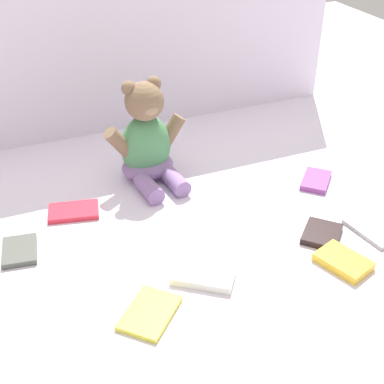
% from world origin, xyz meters
% --- Properties ---
extents(ground_plane, '(3.20, 3.20, 0.00)m').
position_xyz_m(ground_plane, '(0.00, 0.00, 0.00)').
color(ground_plane, silver).
extents(backdrop_drape, '(1.42, 0.03, 0.60)m').
position_xyz_m(backdrop_drape, '(0.00, 0.49, 0.30)').
color(backdrop_drape, silver).
rests_on(backdrop_drape, ground_plane).
extents(teddy_bear, '(0.23, 0.21, 0.28)m').
position_xyz_m(teddy_bear, '(-0.03, 0.16, 0.10)').
color(teddy_bear, '#4C8C59').
rests_on(teddy_bear, ground_plane).
extents(book_case_0, '(0.14, 0.13, 0.02)m').
position_xyz_m(book_case_0, '(-0.06, -0.28, 0.01)').
color(book_case_0, white).
rests_on(book_case_0, ground_plane).
extents(book_case_1, '(0.11, 0.13, 0.02)m').
position_xyz_m(book_case_1, '(0.24, -0.35, 0.01)').
color(book_case_1, yellow).
rests_on(book_case_1, ground_plane).
extents(book_case_2, '(0.09, 0.11, 0.01)m').
position_xyz_m(book_case_2, '(-0.40, -0.04, 0.01)').
color(book_case_2, '#4D5149').
rests_on(book_case_2, ground_plane).
extents(book_case_3, '(0.09, 0.14, 0.01)m').
position_xyz_m(book_case_3, '(0.38, -0.28, 0.01)').
color(book_case_3, '#A2A3A9').
rests_on(book_case_3, ground_plane).
extents(book_case_4, '(0.12, 0.13, 0.02)m').
position_xyz_m(book_case_4, '(0.38, -0.04, 0.01)').
color(book_case_4, '#893C8B').
rests_on(book_case_4, ground_plane).
extents(book_case_5, '(0.14, 0.10, 0.01)m').
position_xyz_m(book_case_5, '(-0.26, 0.06, 0.01)').
color(book_case_5, red).
rests_on(book_case_5, ground_plane).
extents(book_case_6, '(0.13, 0.13, 0.02)m').
position_xyz_m(book_case_6, '(0.25, -0.25, 0.01)').
color(book_case_6, black).
rests_on(book_case_6, ground_plane).
extents(book_case_7, '(0.15, 0.15, 0.01)m').
position_xyz_m(book_case_7, '(-0.20, -0.33, 0.01)').
color(book_case_7, yellow).
rests_on(book_case_7, ground_plane).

